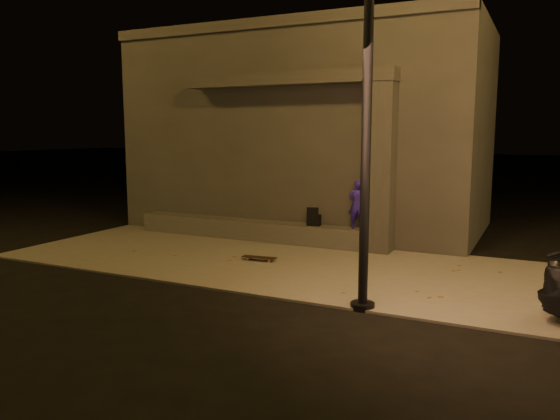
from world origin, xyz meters
The scene contains 10 objects.
ground centered at (0.00, 0.00, 0.00)m, with size 120.00×120.00×0.00m, color black.
sidewalk centered at (0.00, 2.00, 0.02)m, with size 11.00×4.40×0.04m, color slate.
building centered at (-1.00, 6.49, 2.61)m, with size 9.00×5.10×5.22m.
ledge centered at (-1.50, 3.75, 0.27)m, with size 6.00×0.55×0.45m, color #4D4A46.
column centered at (1.70, 3.75, 1.84)m, with size 0.55×0.55×3.60m, color #3B3936.
canopy centered at (-0.50, 3.80, 3.78)m, with size 5.00×0.70×0.28m, color #3B3936.
skateboarder centered at (1.20, 3.75, 1.03)m, with size 0.39×0.26×1.08m, color #2E1BB0.
backpack centered at (0.18, 3.75, 0.64)m, with size 0.33×0.24×0.43m.
skateboard centered at (-0.22, 1.84, 0.10)m, with size 0.72×0.25×0.08m.
street_lamp_0 centered at (2.52, -0.05, 3.85)m, with size 0.36×0.36×6.75m.
Camera 1 is at (4.84, -7.60, 2.61)m, focal length 35.00 mm.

